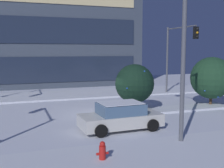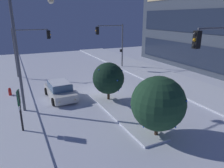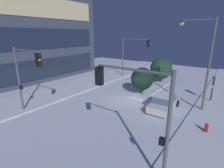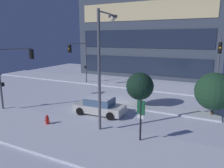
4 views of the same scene
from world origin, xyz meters
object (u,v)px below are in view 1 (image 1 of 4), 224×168
traffic_light_corner_far_right (178,47)px  decorated_tree_left_of_median (212,78)px  fire_hydrant (102,152)px  decorated_tree_median (135,84)px  street_lamp_arched (173,25)px  car_near (121,117)px

traffic_light_corner_far_right → decorated_tree_left_of_median: bearing=-1.2°
fire_hydrant → decorated_tree_median: bearing=58.6°
street_lamp_arched → decorated_tree_median: size_ratio=2.52×
traffic_light_corner_far_right → decorated_tree_left_of_median: (-0.11, -4.98, -2.38)m
decorated_tree_left_of_median → street_lamp_arched: bearing=-139.4°
traffic_light_corner_far_right → street_lamp_arched: bearing=-33.2°
fire_hydrant → decorated_tree_median: decorated_tree_median is taller
fire_hydrant → decorated_tree_median: 9.15m
street_lamp_arched → decorated_tree_left_of_median: (7.20, 6.18, -3.25)m
street_lamp_arched → traffic_light_corner_far_right: bearing=-39.3°
traffic_light_corner_far_right → decorated_tree_left_of_median: size_ratio=1.72×
decorated_tree_median → car_near: bearing=-123.6°
fire_hydrant → decorated_tree_left_of_median: (11.19, 7.89, 1.77)m
traffic_light_corner_far_right → fire_hydrant: 17.62m
traffic_light_corner_far_right → fire_hydrant: (-11.30, -12.86, -4.15)m
street_lamp_arched → car_near: bearing=30.0°
car_near → decorated_tree_median: size_ratio=1.36×
traffic_light_corner_far_right → decorated_tree_median: traffic_light_corner_far_right is taller
traffic_light_corner_far_right → street_lamp_arched: size_ratio=0.77×
car_near → fire_hydrant: bearing=-121.8°
car_near → street_lamp_arched: (1.71, -2.34, 4.72)m
street_lamp_arched → decorated_tree_median: street_lamp_arched is taller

